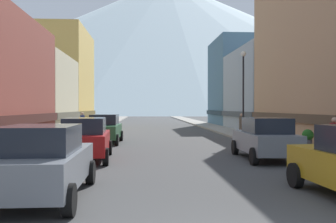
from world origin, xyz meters
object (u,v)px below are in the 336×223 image
(car_left_1, at_px, (85,139))
(streetlamp_right, at_px, (243,81))
(car_left_2, at_px, (104,129))
(pedestrian_0, at_px, (82,124))
(car_right_1, at_px, (265,138))
(potted_plant_1, at_px, (308,138))
(pedestrian_1, at_px, (241,125))
(car_left_0, at_px, (43,162))
(pedestrian_2, at_px, (334,140))

(car_left_1, distance_m, streetlamp_right, 13.24)
(car_left_2, bearing_deg, pedestrian_0, 109.34)
(car_right_1, bearing_deg, car_left_2, 133.75)
(car_right_1, distance_m, potted_plant_1, 4.40)
(pedestrian_0, bearing_deg, pedestrian_1, -7.49)
(potted_plant_1, distance_m, streetlamp_right, 7.34)
(car_left_0, relative_size, car_left_1, 0.99)
(car_left_0, height_order, car_left_1, same)
(car_left_2, relative_size, streetlamp_right, 0.76)
(car_left_0, relative_size, pedestrian_1, 2.77)
(pedestrian_2, bearing_deg, car_left_2, 138.00)
(car_left_0, height_order, pedestrian_0, pedestrian_0)
(car_left_1, bearing_deg, streetlamp_right, 44.74)
(car_left_1, distance_m, car_right_1, 7.60)
(potted_plant_1, height_order, streetlamp_right, streetlamp_right)
(car_right_1, relative_size, potted_plant_1, 4.68)
(car_left_0, distance_m, car_left_1, 6.75)
(pedestrian_1, relative_size, pedestrian_2, 0.95)
(pedestrian_1, distance_m, pedestrian_2, 14.39)
(pedestrian_2, distance_m, streetlamp_right, 10.94)
(car_left_2, height_order, car_right_1, same)
(car_right_1, xyz_separation_m, pedestrian_1, (2.45, 13.28, -0.02))
(pedestrian_1, bearing_deg, car_left_1, -127.73)
(pedestrian_0, xyz_separation_m, pedestrian_2, (12.50, -16.03, -0.01))
(pedestrian_1, relative_size, streetlamp_right, 0.27)
(streetlamp_right, bearing_deg, car_left_2, -171.19)
(potted_plant_1, xyz_separation_m, streetlamp_right, (-1.65, 6.34, 3.31))
(car_left_0, relative_size, streetlamp_right, 0.75)
(pedestrian_2, bearing_deg, car_left_1, 172.06)
(car_left_1, xyz_separation_m, pedestrian_0, (-2.45, 14.63, 0.03))
(car_right_1, relative_size, streetlamp_right, 0.76)
(pedestrian_0, bearing_deg, streetlamp_right, -25.64)
(car_left_0, bearing_deg, car_left_2, 90.00)
(pedestrian_0, bearing_deg, car_right_1, -56.04)
(car_left_0, relative_size, car_right_1, 0.99)
(car_left_0, distance_m, pedestrian_0, 21.52)
(car_left_2, xyz_separation_m, pedestrian_0, (-2.45, 6.98, 0.03))
(car_left_2, bearing_deg, pedestrian_1, 27.99)
(car_right_1, bearing_deg, streetlamp_right, 80.58)
(potted_plant_1, bearing_deg, car_left_0, -138.73)
(car_left_1, relative_size, pedestrian_2, 2.67)
(car_left_1, distance_m, car_left_2, 7.65)
(car_left_1, height_order, pedestrian_1, car_left_1)
(potted_plant_1, bearing_deg, pedestrian_1, 94.18)
(car_left_1, bearing_deg, pedestrian_0, 99.52)
(car_left_2, xyz_separation_m, streetlamp_right, (9.15, 1.42, 3.09))
(streetlamp_right, bearing_deg, potted_plant_1, -75.41)
(car_left_2, distance_m, potted_plant_1, 11.87)
(potted_plant_1, xyz_separation_m, pedestrian_0, (-13.25, 11.91, 0.25))
(car_left_0, height_order, streetlamp_right, streetlamp_right)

